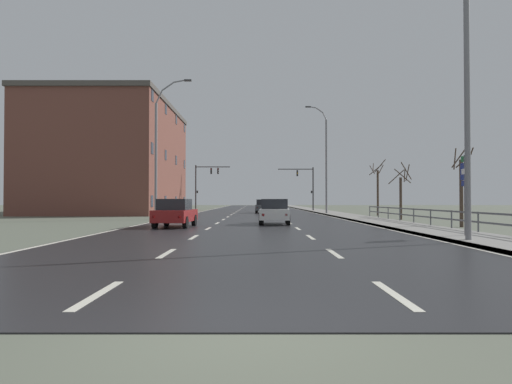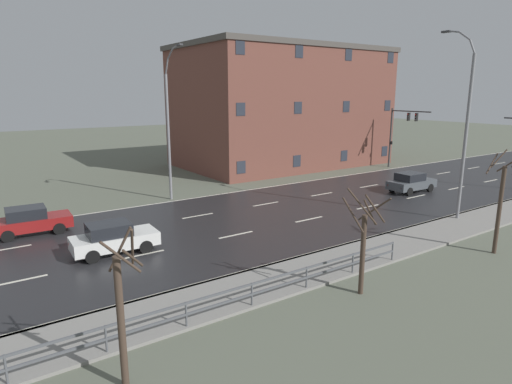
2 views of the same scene
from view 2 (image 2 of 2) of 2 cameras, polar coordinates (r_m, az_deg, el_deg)
The scene contains 13 objects.
ground_plane at distance 39.11m, azimuth 19.77°, elevation 0.51°, with size 160.00×160.00×0.12m.
road_asphalt_strip at distance 49.21m, azimuth 28.06°, elevation 2.25°, with size 14.00×120.00×0.03m.
guardrail at distance 14.33m, azimuth -24.38°, elevation -18.11°, with size 0.07×29.23×1.00m.
street_lamp_midground at distance 29.33m, azimuth 25.55°, elevation 7.41°, with size 2.31×0.24×11.49m.
street_lamp_left_bank at distance 32.30m, azimuth -11.25°, elevation 8.20°, with size 2.84×0.24×10.92m.
traffic_signal_left at distance 47.77m, azimuth 18.25°, elevation 7.95°, with size 4.67×0.36×6.19m.
car_near_left at distance 27.54m, azimuth -27.35°, elevation -3.33°, with size 1.97×4.17×1.57m.
car_far_right at distance 36.99m, azimuth 19.59°, elevation 1.22°, with size 1.93×4.15×1.57m.
car_far_left at distance 22.77m, azimuth -18.09°, elevation -5.70°, with size 1.96×4.17×1.57m.
brick_building at distance 48.65m, azimuth 3.29°, elevation 11.04°, with size 13.58×21.76×12.49m.
bare_tree_near at distance 12.37m, azimuth -17.09°, elevation -14.88°, with size 1.10×1.19×4.57m.
bare_tree_mid at distance 17.51m, azimuth 13.85°, elevation -6.73°, with size 1.59×1.66×4.38m.
bare_tree_far at distance 24.31m, azimuth 29.29°, elevation -1.19°, with size 1.51×1.59×5.50m.
Camera 2 is at (22.18, 16.77, 7.82)m, focal length 30.67 mm.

